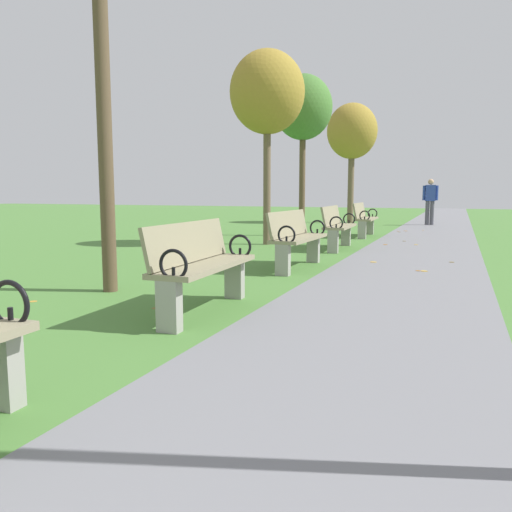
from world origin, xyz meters
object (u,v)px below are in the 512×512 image
object	(u,v)px
park_bench_3	(201,264)
park_bench_5	(338,226)
park_bench_6	(364,218)
tree_2	(267,93)
tree_3	(303,109)
park_bench_4	(296,238)
pedestrian_walking	(430,199)
tree_4	(352,132)

from	to	relation	value
park_bench_3	park_bench_5	distance (m)	6.04
park_bench_6	tree_2	size ratio (longest dim) A/B	0.38
park_bench_6	tree_3	world-z (taller)	tree_3
park_bench_3	park_bench_4	world-z (taller)	same
park_bench_4	tree_3	size ratio (longest dim) A/B	0.38
park_bench_4	park_bench_5	distance (m)	2.89
tree_3	pedestrian_walking	xyz separation A→B (m)	(3.01, 5.74, -2.46)
park_bench_4	park_bench_6	xyz separation A→B (m)	(0.00, 6.11, 0.00)
tree_4	park_bench_4	bearing A→B (deg)	-82.56
park_bench_5	tree_4	world-z (taller)	tree_4
park_bench_6	tree_2	world-z (taller)	tree_2
park_bench_4	pedestrian_walking	distance (m)	11.56
tree_2	park_bench_4	bearing A→B (deg)	-62.09
park_bench_5	tree_3	xyz separation A→B (m)	(-1.63, 2.85, 2.90)
park_bench_6	tree_4	world-z (taller)	tree_4
park_bench_3	tree_3	bearing A→B (deg)	100.42
tree_2	tree_3	xyz separation A→B (m)	(0.07, 2.51, 0.04)
park_bench_5	tree_3	distance (m)	4.38
park_bench_4	park_bench_6	bearing A→B (deg)	90.00
park_bench_6	tree_2	distance (m)	4.41
tree_4	park_bench_6	bearing A→B (deg)	-75.13
park_bench_6	tree_4	bearing A→B (deg)	104.87
park_bench_3	park_bench_6	size ratio (longest dim) A/B	1.00
park_bench_4	tree_4	xyz separation A→B (m)	(-1.57, 12.01, 2.95)
park_bench_3	tree_4	size ratio (longest dim) A/B	0.36
park_bench_4	tree_4	size ratio (longest dim) A/B	0.36
tree_2	park_bench_5	bearing A→B (deg)	-11.04
park_bench_5	tree_4	xyz separation A→B (m)	(-1.57, 9.13, 2.95)
park_bench_3	park_bench_5	world-z (taller)	same
park_bench_3	tree_4	world-z (taller)	tree_4
tree_2	tree_4	bearing A→B (deg)	89.10
park_bench_6	pedestrian_walking	distance (m)	5.55
park_bench_5	tree_3	size ratio (longest dim) A/B	0.38
tree_2	pedestrian_walking	xyz separation A→B (m)	(3.08, 8.25, -2.42)
tree_2	tree_4	size ratio (longest dim) A/B	0.95
tree_3	park_bench_4	bearing A→B (deg)	-74.09
park_bench_4	tree_3	world-z (taller)	tree_3
park_bench_6	pedestrian_walking	size ratio (longest dim) A/B	1.00
tree_4	pedestrian_walking	bearing A→B (deg)	-10.46
park_bench_5	tree_2	xyz separation A→B (m)	(-1.71, 0.33, 2.86)
pedestrian_walking	park_bench_4	bearing A→B (deg)	-96.83
pedestrian_walking	park_bench_5	bearing A→B (deg)	-99.09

